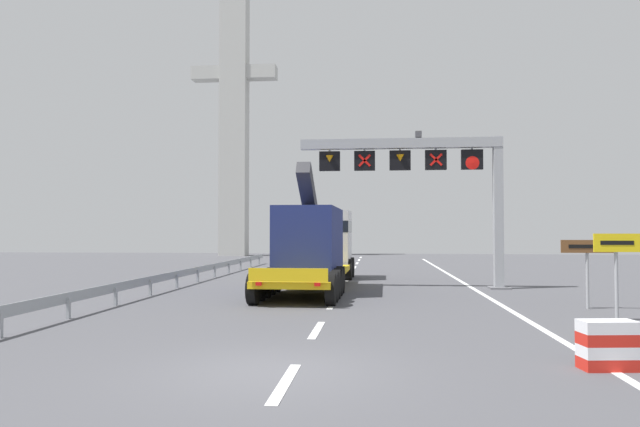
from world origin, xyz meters
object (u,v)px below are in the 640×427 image
tourist_info_sign_brown (588,256)px  exit_sign_yellow (617,256)px  bridge_pylon_distant (234,105)px  overhead_lane_gantry (427,169)px  heavy_haul_truck_yellow (317,243)px  crash_barrier_striped (608,345)px

tourist_info_sign_brown → exit_sign_yellow: bearing=-92.0°
tourist_info_sign_brown → bridge_pylon_distant: size_ratio=0.07×
overhead_lane_gantry → heavy_haul_truck_yellow: size_ratio=0.66×
crash_barrier_striped → bridge_pylon_distant: 54.30m
crash_barrier_striped → exit_sign_yellow: bearing=67.0°
heavy_haul_truck_yellow → crash_barrier_striped: size_ratio=13.36×
overhead_lane_gantry → tourist_info_sign_brown: overhead_lane_gantry is taller
crash_barrier_striped → bridge_pylon_distant: (-19.14, 48.39, 15.49)m
tourist_info_sign_brown → crash_barrier_striped: bearing=-107.2°
heavy_haul_truck_yellow → exit_sign_yellow: bearing=-46.0°
overhead_lane_gantry → heavy_haul_truck_yellow: 6.15m
heavy_haul_truck_yellow → bridge_pylon_distant: size_ratio=0.45×
heavy_haul_truck_yellow → bridge_pylon_distant: 37.32m
crash_barrier_striped → bridge_pylon_distant: size_ratio=0.03×
exit_sign_yellow → overhead_lane_gantry: bearing=116.3°
exit_sign_yellow → bridge_pylon_distant: (-21.71, 42.33, 14.09)m
overhead_lane_gantry → heavy_haul_truck_yellow: overhead_lane_gantry is taller
heavy_haul_truck_yellow → tourist_info_sign_brown: size_ratio=6.24×
crash_barrier_striped → bridge_pylon_distant: bearing=111.6°
exit_sign_yellow → bridge_pylon_distant: 49.62m
overhead_lane_gantry → bridge_pylon_distant: 38.86m
bridge_pylon_distant → tourist_info_sign_brown: bearing=-61.3°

